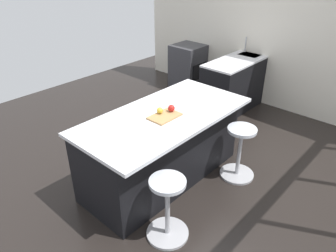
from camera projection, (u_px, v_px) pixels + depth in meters
name	position (u px, v px, depth m)	size (l,w,h in m)	color
ground_plane	(168.00, 161.00, 4.51)	(7.33, 7.33, 0.00)	black
interior_partition_left	(273.00, 25.00, 5.56)	(0.15, 5.64, 2.88)	silver
sink_cabinet	(242.00, 80.00, 5.98)	(1.90, 0.60, 1.19)	black
oven_range	(188.00, 66.00, 6.75)	(0.60, 0.61, 0.88)	#38383D
kitchen_island	(162.00, 146.00, 3.98)	(2.14, 1.05, 0.93)	black
stool_by_window	(239.00, 154.00, 4.07)	(0.44, 0.44, 0.70)	#B7B7BC
stool_middle	(168.00, 210.00, 3.20)	(0.44, 0.44, 0.70)	#B7B7BC
cutting_board	(165.00, 116.00, 3.66)	(0.36, 0.24, 0.02)	tan
apple_yellow	(160.00, 110.00, 3.69)	(0.07, 0.07, 0.07)	gold
apple_red	(171.00, 108.00, 3.73)	(0.08, 0.08, 0.08)	red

